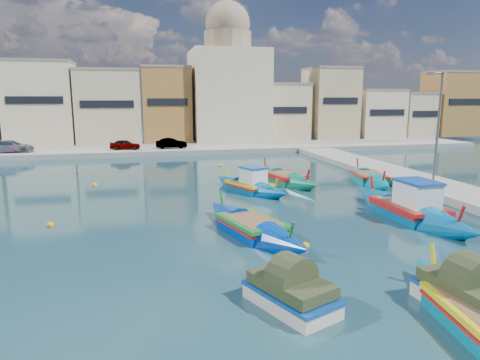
{
  "coord_description": "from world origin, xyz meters",
  "views": [
    {
      "loc": [
        -1.65,
        -18.92,
        6.33
      ],
      "look_at": [
        4.0,
        6.0,
        1.4
      ],
      "focal_mm": 32.0,
      "sensor_mm": 36.0,
      "label": 1
    }
  ],
  "objects_px": {
    "luzzu_green": "(285,179)",
    "luzzu_blue_south": "(252,228)",
    "luzzu_blue_cabin": "(250,187)",
    "church_block": "(228,82)",
    "quay_street_lamp": "(437,128)",
    "tender_near": "(291,294)",
    "luzzu_turquoise_cabin": "(409,211)",
    "tender_far": "(469,297)",
    "luzzu_cyan_mid": "(369,179)"
  },
  "relations": [
    {
      "from": "church_block",
      "to": "luzzu_blue_south",
      "type": "height_order",
      "value": "church_block"
    },
    {
      "from": "luzzu_blue_south",
      "to": "tender_far",
      "type": "bearing_deg",
      "value": -63.07
    },
    {
      "from": "quay_street_lamp",
      "to": "luzzu_turquoise_cabin",
      "type": "height_order",
      "value": "quay_street_lamp"
    },
    {
      "from": "church_block",
      "to": "quay_street_lamp",
      "type": "relative_size",
      "value": 2.39
    },
    {
      "from": "tender_near",
      "to": "luzzu_green",
      "type": "bearing_deg",
      "value": 71.92
    },
    {
      "from": "quay_street_lamp",
      "to": "luzzu_blue_cabin",
      "type": "relative_size",
      "value": 1.03
    },
    {
      "from": "luzzu_green",
      "to": "tender_far",
      "type": "distance_m",
      "value": 20.1
    },
    {
      "from": "quay_street_lamp",
      "to": "luzzu_cyan_mid",
      "type": "height_order",
      "value": "quay_street_lamp"
    },
    {
      "from": "luzzu_turquoise_cabin",
      "to": "luzzu_blue_south",
      "type": "relative_size",
      "value": 1.14
    },
    {
      "from": "luzzu_turquoise_cabin",
      "to": "quay_street_lamp",
      "type": "bearing_deg",
      "value": 44.93
    },
    {
      "from": "tender_near",
      "to": "luzzu_cyan_mid",
      "type": "bearing_deg",
      "value": 54.57
    },
    {
      "from": "church_block",
      "to": "luzzu_turquoise_cabin",
      "type": "height_order",
      "value": "church_block"
    },
    {
      "from": "luzzu_green",
      "to": "tender_near",
      "type": "bearing_deg",
      "value": -108.08
    },
    {
      "from": "church_block",
      "to": "luzzu_turquoise_cabin",
      "type": "distance_m",
      "value": 40.22
    },
    {
      "from": "luzzu_blue_south",
      "to": "tender_near",
      "type": "height_order",
      "value": "luzzu_blue_south"
    },
    {
      "from": "quay_street_lamp",
      "to": "luzzu_blue_south",
      "type": "relative_size",
      "value": 0.88
    },
    {
      "from": "luzzu_turquoise_cabin",
      "to": "tender_far",
      "type": "distance_m",
      "value": 10.52
    },
    {
      "from": "luzzu_turquoise_cabin",
      "to": "luzzu_cyan_mid",
      "type": "distance_m",
      "value": 9.87
    },
    {
      "from": "luzzu_blue_south",
      "to": "tender_near",
      "type": "relative_size",
      "value": 2.7
    },
    {
      "from": "church_block",
      "to": "luzzu_blue_south",
      "type": "distance_m",
      "value": 41.52
    },
    {
      "from": "church_block",
      "to": "luzzu_blue_cabin",
      "type": "distance_m",
      "value": 32.52
    },
    {
      "from": "church_block",
      "to": "luzzu_green",
      "type": "relative_size",
      "value": 2.25
    },
    {
      "from": "church_block",
      "to": "tender_near",
      "type": "relative_size",
      "value": 5.66
    },
    {
      "from": "church_block",
      "to": "tender_far",
      "type": "height_order",
      "value": "church_block"
    },
    {
      "from": "luzzu_blue_south",
      "to": "quay_street_lamp",
      "type": "bearing_deg",
      "value": 23.28
    },
    {
      "from": "luzzu_turquoise_cabin",
      "to": "luzzu_blue_south",
      "type": "bearing_deg",
      "value": -175.0
    },
    {
      "from": "church_block",
      "to": "tender_near",
      "type": "distance_m",
      "value": 48.65
    },
    {
      "from": "luzzu_green",
      "to": "luzzu_blue_south",
      "type": "height_order",
      "value": "luzzu_green"
    },
    {
      "from": "luzzu_blue_cabin",
      "to": "tender_far",
      "type": "bearing_deg",
      "value": -82.55
    },
    {
      "from": "church_block",
      "to": "luzzu_cyan_mid",
      "type": "height_order",
      "value": "church_block"
    },
    {
      "from": "luzzu_blue_cabin",
      "to": "luzzu_green",
      "type": "bearing_deg",
      "value": 35.09
    },
    {
      "from": "church_block",
      "to": "quay_street_lamp",
      "type": "bearing_deg",
      "value": -77.65
    },
    {
      "from": "church_block",
      "to": "tender_near",
      "type": "height_order",
      "value": "church_block"
    },
    {
      "from": "luzzu_turquoise_cabin",
      "to": "luzzu_blue_cabin",
      "type": "xyz_separation_m",
      "value": [
        -6.76,
        8.21,
        -0.07
      ]
    },
    {
      "from": "tender_far",
      "to": "tender_near",
      "type": "bearing_deg",
      "value": 163.75
    },
    {
      "from": "luzzu_turquoise_cabin",
      "to": "luzzu_green",
      "type": "xyz_separation_m",
      "value": [
        -3.44,
        10.54,
        -0.12
      ]
    },
    {
      "from": "luzzu_blue_cabin",
      "to": "luzzu_blue_south",
      "type": "bearing_deg",
      "value": -103.34
    },
    {
      "from": "luzzu_blue_south",
      "to": "tender_far",
      "type": "relative_size",
      "value": 2.71
    },
    {
      "from": "luzzu_cyan_mid",
      "to": "tender_far",
      "type": "height_order",
      "value": "luzzu_cyan_mid"
    },
    {
      "from": "church_block",
      "to": "tender_far",
      "type": "xyz_separation_m",
      "value": [
        -2.36,
        -48.9,
        -7.92
      ]
    },
    {
      "from": "quay_street_lamp",
      "to": "tender_near",
      "type": "relative_size",
      "value": 2.37
    },
    {
      "from": "church_block",
      "to": "tender_far",
      "type": "relative_size",
      "value": 5.68
    },
    {
      "from": "church_block",
      "to": "luzzu_blue_south",
      "type": "bearing_deg",
      "value": -99.64
    },
    {
      "from": "quay_street_lamp",
      "to": "tender_near",
      "type": "height_order",
      "value": "quay_street_lamp"
    },
    {
      "from": "luzzu_cyan_mid",
      "to": "tender_near",
      "type": "relative_size",
      "value": 2.52
    },
    {
      "from": "luzzu_green",
      "to": "tender_far",
      "type": "bearing_deg",
      "value": -92.83
    },
    {
      "from": "church_block",
      "to": "quay_street_lamp",
      "type": "xyz_separation_m",
      "value": [
        7.44,
        -34.0,
        -4.07
      ]
    },
    {
      "from": "church_block",
      "to": "luzzu_cyan_mid",
      "type": "distance_m",
      "value": 31.42
    },
    {
      "from": "luzzu_cyan_mid",
      "to": "luzzu_blue_cabin",
      "type": "bearing_deg",
      "value": -172.83
    },
    {
      "from": "tender_near",
      "to": "church_block",
      "type": "bearing_deg",
      "value": 81.08
    }
  ]
}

